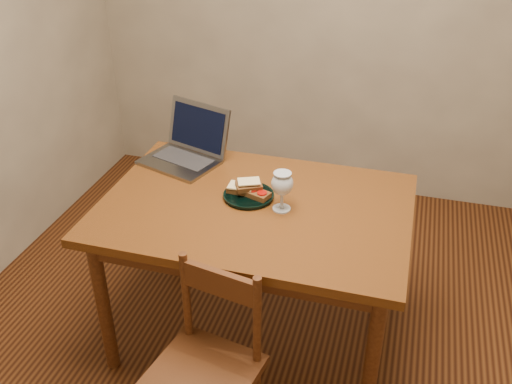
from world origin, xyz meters
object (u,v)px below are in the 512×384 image
(table, at_px, (255,221))
(milk_glass, at_px, (282,191))
(laptop, at_px, (188,146))
(chair, at_px, (206,361))
(plate, at_px, (249,196))

(table, distance_m, milk_glass, 0.21)
(table, relative_size, laptop, 3.04)
(chair, bearing_deg, milk_glass, 88.41)
(table, relative_size, plate, 5.91)
(chair, relative_size, laptop, 1.00)
(chair, height_order, laptop, laptop)
(chair, height_order, milk_glass, milk_glass)
(milk_glass, bearing_deg, plate, 162.14)
(plate, bearing_deg, milk_glass, -17.86)
(plate, relative_size, milk_glass, 1.25)
(chair, height_order, plate, same)
(chair, distance_m, plate, 0.72)
(chair, relative_size, plate, 1.95)
(milk_glass, bearing_deg, laptop, 149.07)
(plate, bearing_deg, chair, -87.51)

